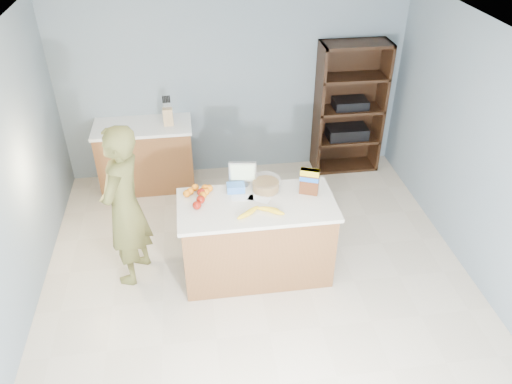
{
  "coord_description": "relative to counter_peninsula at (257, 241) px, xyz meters",
  "views": [
    {
      "loc": [
        -0.57,
        -3.65,
        3.74
      ],
      "look_at": [
        0.0,
        0.35,
        1.0
      ],
      "focal_mm": 35.0,
      "sensor_mm": 36.0,
      "label": 1
    }
  ],
  "objects": [
    {
      "name": "bananas",
      "position": [
        0.0,
        -0.17,
        0.51
      ],
      "size": [
        0.48,
        0.21,
        0.05
      ],
      "color": "yellow",
      "rests_on": "counter_peninsula"
    },
    {
      "name": "oranges",
      "position": [
        -0.55,
        0.24,
        0.52
      ],
      "size": [
        0.3,
        0.22,
        0.07
      ],
      "color": "orange",
      "rests_on": "counter_peninsula"
    },
    {
      "name": "floor",
      "position": [
        0.0,
        -0.3,
        -0.42
      ],
      "size": [
        4.5,
        5.0,
        0.02
      ],
      "primitive_type": "cube",
      "color": "beige",
      "rests_on": "ground"
    },
    {
      "name": "knife_block",
      "position": [
        -0.86,
        1.86,
        0.6
      ],
      "size": [
        0.12,
        0.1,
        0.31
      ],
      "color": "tan",
      "rests_on": "back_cabinet"
    },
    {
      "name": "counter_peninsula",
      "position": [
        0.0,
        0.0,
        0.0
      ],
      "size": [
        1.56,
        0.76,
        0.9
      ],
      "color": "brown",
      "rests_on": "ground"
    },
    {
      "name": "cereal_box",
      "position": [
        0.54,
        0.1,
        0.65
      ],
      "size": [
        0.2,
        0.13,
        0.28
      ],
      "color": "#592B14",
      "rests_on": "counter_peninsula"
    },
    {
      "name": "walls",
      "position": [
        0.0,
        -0.3,
        1.24
      ],
      "size": [
        4.52,
        5.02,
        2.51
      ],
      "color": "gray",
      "rests_on": "ground"
    },
    {
      "name": "tv",
      "position": [
        -0.1,
        0.33,
        0.64
      ],
      "size": [
        0.28,
        0.12,
        0.28
      ],
      "color": "silver",
      "rests_on": "counter_peninsula"
    },
    {
      "name": "shelving_unit",
      "position": [
        1.55,
        2.05,
        0.45
      ],
      "size": [
        0.9,
        0.4,
        1.8
      ],
      "color": "black",
      "rests_on": "ground"
    },
    {
      "name": "back_cabinet",
      "position": [
        -1.2,
        1.9,
        0.04
      ],
      "size": [
        1.24,
        0.62,
        0.9
      ],
      "color": "brown",
      "rests_on": "ground"
    },
    {
      "name": "person",
      "position": [
        -1.29,
        0.15,
        0.46
      ],
      "size": [
        0.62,
        0.74,
        1.75
      ],
      "primitive_type": "imported",
      "rotation": [
        0.0,
        0.0,
        -1.93
      ],
      "color": "brown",
      "rests_on": "ground"
    },
    {
      "name": "blue_carton",
      "position": [
        -0.18,
        0.24,
        0.52
      ],
      "size": [
        0.18,
        0.12,
        0.08
      ],
      "primitive_type": "cube",
      "rotation": [
        0.0,
        0.0,
        -0.02
      ],
      "color": "blue",
      "rests_on": "counter_peninsula"
    },
    {
      "name": "apples",
      "position": [
        -0.55,
        0.09,
        0.53
      ],
      "size": [
        0.14,
        0.3,
        0.09
      ],
      "color": "maroon",
      "rests_on": "counter_peninsula"
    },
    {
      "name": "salad_bowl",
      "position": [
        0.13,
        0.23,
        0.54
      ],
      "size": [
        0.3,
        0.3,
        0.13
      ],
      "color": "#267219",
      "rests_on": "counter_peninsula"
    },
    {
      "name": "envelopes",
      "position": [
        -0.05,
        0.09,
        0.49
      ],
      "size": [
        0.4,
        0.21,
        0.0
      ],
      "color": "white",
      "rests_on": "counter_peninsula"
    }
  ]
}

